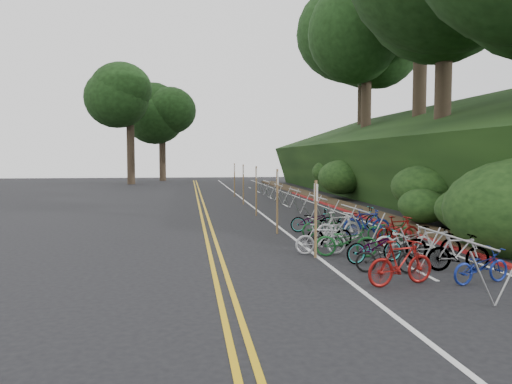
% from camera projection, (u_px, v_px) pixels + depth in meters
% --- Properties ---
extents(ground, '(120.00, 120.00, 0.00)m').
position_uv_depth(ground, '(287.00, 261.00, 14.23)').
color(ground, black).
rests_on(ground, ground).
extents(road_markings, '(7.47, 80.00, 0.01)m').
position_uv_depth(road_markings, '(259.00, 218.00, 24.30)').
color(road_markings, gold).
rests_on(road_markings, ground).
extents(red_curb, '(0.25, 28.00, 0.10)m').
position_uv_depth(red_curb, '(347.00, 211.00, 26.85)').
color(red_curb, maroon).
rests_on(red_curb, ground).
extents(embankment, '(14.30, 48.14, 9.11)m').
position_uv_depth(embankment, '(417.00, 163.00, 34.61)').
color(embankment, black).
rests_on(embankment, ground).
extents(tree_cluster, '(33.89, 55.24, 20.97)m').
position_uv_depth(tree_cluster, '(360.00, 19.00, 36.41)').
color(tree_cluster, '#2D2319').
rests_on(tree_cluster, ground).
extents(bike_rack_front, '(1.13, 3.43, 1.15)m').
position_uv_depth(bike_rack_front, '(453.00, 249.00, 11.39)').
color(bike_rack_front, gray).
rests_on(bike_rack_front, ground).
extents(bike_racks_rest, '(1.14, 23.00, 1.17)m').
position_uv_depth(bike_racks_rest, '(295.00, 195.00, 27.42)').
color(bike_racks_rest, gray).
rests_on(bike_racks_rest, ground).
extents(signpost_near, '(0.08, 0.40, 2.28)m').
position_uv_depth(signpost_near, '(316.00, 213.00, 14.59)').
color(signpost_near, brown).
rests_on(signpost_near, ground).
extents(signposts_rest, '(0.08, 18.40, 2.50)m').
position_uv_depth(signposts_rest, '(249.00, 184.00, 28.05)').
color(signposts_rest, brown).
rests_on(signposts_rest, ground).
extents(bike_front, '(0.49, 1.58, 0.94)m').
position_uv_depth(bike_front, '(321.00, 239.00, 15.11)').
color(bike_front, '#9E9EA3').
rests_on(bike_front, ground).
extents(bike_valet, '(3.46, 10.36, 1.09)m').
position_uv_depth(bike_valet, '(374.00, 235.00, 15.79)').
color(bike_valet, maroon).
rests_on(bike_valet, ground).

